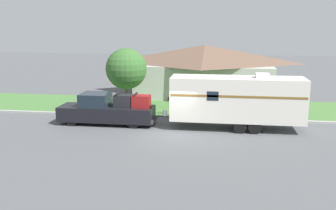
% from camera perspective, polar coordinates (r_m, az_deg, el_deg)
% --- Properties ---
extents(ground_plane, '(120.00, 120.00, 0.00)m').
position_cam_1_polar(ground_plane, '(22.69, 0.93, -4.36)').
color(ground_plane, '#515456').
extents(curb_strip, '(80.00, 0.30, 0.14)m').
position_cam_1_polar(curb_strip, '(26.27, 1.97, -1.89)').
color(curb_strip, '#999993').
rests_on(curb_strip, ground_plane).
extents(lawn_strip, '(80.00, 7.00, 0.03)m').
position_cam_1_polar(lawn_strip, '(29.81, 2.74, -0.30)').
color(lawn_strip, '#477538').
rests_on(lawn_strip, ground_plane).
extents(house_across_street, '(13.01, 8.22, 4.61)m').
position_cam_1_polar(house_across_street, '(35.19, 5.57, 5.51)').
color(house_across_street, '#B2B2A8').
rests_on(house_across_street, ground_plane).
extents(pickup_truck, '(6.35, 1.94, 2.11)m').
position_cam_1_polar(pickup_truck, '(24.96, -9.26, -0.77)').
color(pickup_truck, black).
rests_on(pickup_truck, ground_plane).
extents(travel_trailer, '(9.15, 2.26, 3.56)m').
position_cam_1_polar(travel_trailer, '(23.64, 10.46, 0.93)').
color(travel_trailer, black).
rests_on(travel_trailer, ground_plane).
extents(mailbox, '(0.48, 0.20, 1.36)m').
position_cam_1_polar(mailbox, '(26.85, 0.48, 0.56)').
color(mailbox, brown).
rests_on(mailbox, ground_plane).
extents(tree_in_yard, '(3.19, 3.19, 4.68)m').
position_cam_1_polar(tree_in_yard, '(29.26, -6.38, 5.49)').
color(tree_in_yard, brown).
rests_on(tree_in_yard, ground_plane).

